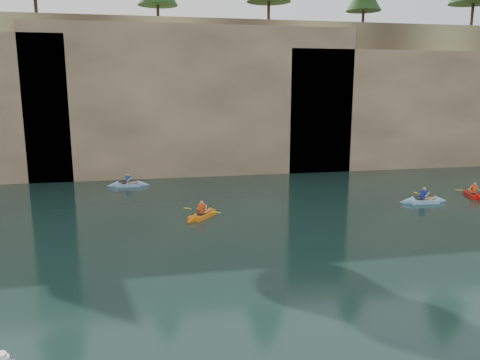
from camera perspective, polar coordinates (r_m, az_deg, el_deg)
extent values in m
plane|color=black|center=(14.60, -2.76, -15.74)|extent=(160.00, 160.00, 0.00)
cube|color=tan|center=(42.90, -9.12, 10.32)|extent=(70.00, 16.00, 12.00)
cube|color=tan|center=(35.69, -5.30, 9.76)|extent=(24.00, 2.40, 11.40)
cube|color=tan|center=(42.82, 22.68, 8.15)|extent=(26.00, 2.40, 9.84)
cube|color=black|center=(35.23, -14.81, 2.72)|extent=(3.50, 1.00, 3.20)
cube|color=black|center=(37.06, 7.34, 4.42)|extent=(5.00, 1.00, 4.50)
sphere|color=tan|center=(11.82, -27.22, -18.79)|extent=(0.22, 0.22, 0.22)
cube|color=#FFF215|center=(12.93, -27.07, -18.62)|extent=(0.19, 0.43, 0.02)
cylinder|color=white|center=(11.80, -27.24, -18.61)|extent=(0.37, 0.37, 0.10)
cube|color=orange|center=(24.28, -4.66, -4.29)|extent=(1.93, 2.18, 0.24)
cone|color=orange|center=(25.15, -3.41, -3.72)|extent=(1.01, 1.03, 0.67)
cone|color=orange|center=(23.43, -6.00, -4.90)|extent=(1.01, 1.03, 0.67)
cube|color=black|center=(24.13, -4.85, -4.16)|extent=(0.67, 0.69, 0.04)
cube|color=#E24813|center=(24.19, -4.67, -3.49)|extent=(0.34, 0.36, 0.45)
sphere|color=tan|center=(24.11, -4.68, -2.76)|extent=(0.19, 0.19, 0.19)
cylinder|color=black|center=(24.21, -4.67, -3.69)|extent=(1.25, 1.56, 0.04)
cube|color=#FFF215|center=(24.67, -6.42, -3.44)|extent=(0.38, 0.32, 0.02)
cube|color=#FFF215|center=(23.78, -2.85, -3.95)|extent=(0.38, 0.32, 0.02)
cube|color=#87BDE3|center=(29.18, 21.46, -2.38)|extent=(2.30, 0.90, 0.26)
cone|color=#87BDE3|center=(29.70, 23.26, -2.29)|extent=(0.85, 0.76, 0.70)
cone|color=#87BDE3|center=(28.69, 19.59, -2.47)|extent=(0.85, 0.76, 0.70)
cube|color=black|center=(29.09, 21.21, -2.20)|extent=(0.58, 0.48, 0.04)
cube|color=navy|center=(29.10, 21.51, -1.67)|extent=(0.33, 0.23, 0.47)
sphere|color=tan|center=(29.03, 21.56, -1.03)|extent=(0.20, 0.20, 0.20)
cylinder|color=black|center=(29.12, 21.49, -1.86)|extent=(2.06, 0.20, 0.04)
cube|color=#FFF215|center=(29.92, 20.65, -1.47)|extent=(0.11, 0.42, 0.02)
cube|color=#FFF215|center=(28.33, 22.38, -2.28)|extent=(0.11, 0.42, 0.02)
cube|color=red|center=(32.14, 26.61, -1.60)|extent=(1.41, 2.39, 0.24)
cone|color=red|center=(33.14, 26.03, -1.19)|extent=(0.89, 0.98, 0.66)
cone|color=red|center=(31.15, 27.22, -2.04)|extent=(0.89, 0.98, 0.66)
cube|color=black|center=(31.99, 26.70, -1.50)|extent=(0.57, 0.66, 0.04)
cube|color=#FF4F15|center=(32.08, 26.66, -1.00)|extent=(0.28, 0.35, 0.44)
sphere|color=tan|center=(32.02, 26.71, -0.44)|extent=(0.19, 0.19, 0.19)
cylinder|color=black|center=(32.09, 26.65, -1.15)|extent=(0.69, 1.85, 0.04)
cube|color=#FFF215|center=(31.82, 25.15, -1.11)|extent=(0.42, 0.22, 0.02)
cube|color=#7DA3D1|center=(32.54, -13.44, -0.55)|extent=(2.25, 0.81, 0.24)
cone|color=#7DA3D1|center=(32.46, -11.61, -0.50)|extent=(0.82, 0.70, 0.66)
cone|color=#7DA3D1|center=(32.65, -15.26, -0.60)|extent=(0.82, 0.70, 0.66)
cube|color=black|center=(32.53, -13.71, -0.40)|extent=(0.57, 0.44, 0.04)
cube|color=#1A458F|center=(32.47, -13.47, 0.04)|extent=(0.31, 0.21, 0.44)
sphere|color=tan|center=(32.41, -13.49, 0.59)|extent=(0.19, 0.19, 0.19)
cylinder|color=black|center=(32.49, -13.46, -0.10)|extent=(1.95, 0.15, 0.04)
cube|color=#FFF215|center=(33.34, -13.33, 0.19)|extent=(0.10, 0.42, 0.02)
cube|color=#FFF215|center=(31.63, -13.60, -0.41)|extent=(0.10, 0.42, 0.02)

